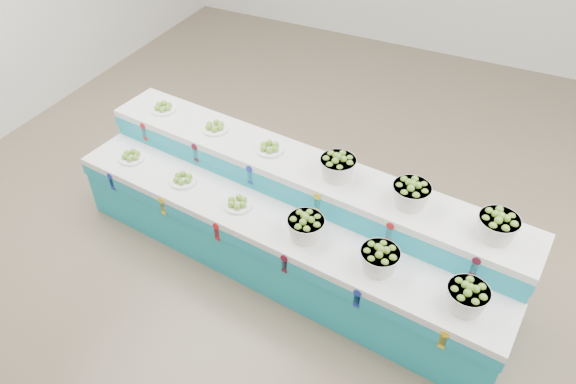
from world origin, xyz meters
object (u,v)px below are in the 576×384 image
object	(u,v)px
basket_upper_right	(498,226)
basket_lower_left	(306,226)
display_stand	(288,220)
plate_upper_mid	(215,126)

from	to	relation	value
basket_upper_right	basket_lower_left	bearing A→B (deg)	-165.66
display_stand	plate_upper_mid	world-z (taller)	plate_upper_mid
basket_lower_left	plate_upper_mid	xyz separation A→B (m)	(-1.33, 0.70, 0.23)
basket_lower_left	plate_upper_mid	distance (m)	1.52
plate_upper_mid	basket_upper_right	xyz separation A→B (m)	(2.81, -0.33, 0.07)
display_stand	basket_upper_right	size ratio (longest dim) A/B	13.44
basket_lower_left	basket_upper_right	world-z (taller)	basket_upper_right
plate_upper_mid	basket_upper_right	distance (m)	2.83
basket_upper_right	display_stand	bearing A→B (deg)	-177.89
basket_lower_left	plate_upper_mid	size ratio (longest dim) A/B	1.24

